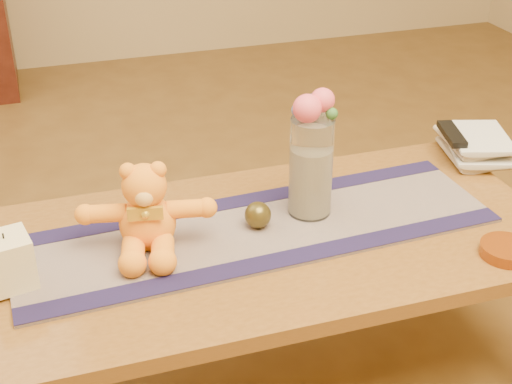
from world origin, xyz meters
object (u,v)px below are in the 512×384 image
object	(u,v)px
teddy_bear	(146,207)
amber_dish	(506,250)
pillar_candle	(8,261)
glass_vase	(311,167)
book_bottom	(448,155)
bronze_ball	(258,215)
tv_remote	(452,134)

from	to	relation	value
teddy_bear	amber_dish	distance (m)	0.86
pillar_candle	glass_vase	bearing A→B (deg)	6.80
pillar_candle	book_bottom	size ratio (longest dim) A/B	0.54
teddy_bear	bronze_ball	bearing A→B (deg)	10.12
teddy_bear	glass_vase	distance (m)	0.42
tv_remote	teddy_bear	bearing A→B (deg)	-154.53
teddy_bear	tv_remote	xyz separation A→B (m)	(0.93, 0.19, -0.03)
pillar_candle	amber_dish	xyz separation A→B (m)	(1.12, -0.23, -0.05)
teddy_bear	tv_remote	size ratio (longest dim) A/B	1.92
glass_vase	amber_dish	xyz separation A→B (m)	(0.38, -0.32, -0.12)
pillar_candle	tv_remote	world-z (taller)	pillar_candle
pillar_candle	tv_remote	distance (m)	1.28
glass_vase	tv_remote	xyz separation A→B (m)	(0.51, 0.16, -0.05)
bronze_ball	glass_vase	bearing A→B (deg)	10.99
glass_vase	bronze_ball	world-z (taller)	glass_vase
glass_vase	amber_dish	size ratio (longest dim) A/B	2.07
teddy_bear	tv_remote	bearing A→B (deg)	22.76
pillar_candle	book_bottom	bearing A→B (deg)	11.80
book_bottom	amber_dish	size ratio (longest dim) A/B	1.78
tv_remote	amber_dish	distance (m)	0.51
teddy_bear	pillar_candle	world-z (taller)	teddy_bear
bronze_ball	amber_dish	bearing A→B (deg)	-28.90
teddy_bear	bronze_ball	xyz separation A→B (m)	(0.27, -0.01, -0.07)
pillar_candle	tv_remote	bearing A→B (deg)	11.39
glass_vase	bronze_ball	distance (m)	0.18
glass_vase	tv_remote	size ratio (longest dim) A/B	1.62
glass_vase	book_bottom	distance (m)	0.55
pillar_candle	amber_dish	bearing A→B (deg)	-11.65
book_bottom	bronze_ball	bearing A→B (deg)	-151.80
glass_vase	pillar_candle	bearing A→B (deg)	-173.20
teddy_bear	pillar_candle	bearing A→B (deg)	-156.87
glass_vase	amber_dish	bearing A→B (deg)	-40.31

